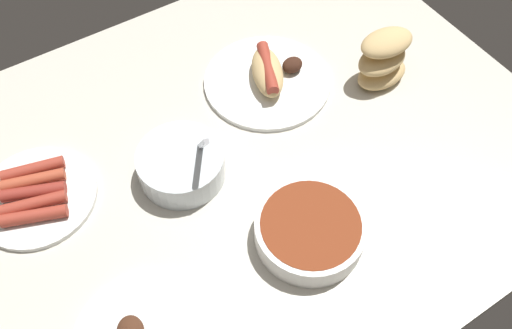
{
  "coord_description": "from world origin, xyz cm",
  "views": [
    {
      "loc": [
        -27.02,
        -50.78,
        82.08
      ],
      "look_at": [
        2.24,
        -4.8,
        3.0
      ],
      "focal_mm": 38.5,
      "sensor_mm": 36.0,
      "label": 1
    }
  ],
  "objects": [
    {
      "name": "bowl_chili",
      "position": [
        2.86,
        -20.17,
        2.61
      ],
      "size": [
        18.17,
        18.17,
        4.74
      ],
      "color": "white",
      "rests_on": "ground_plane"
    },
    {
      "name": "plate_sausages",
      "position": [
        -32.66,
        11.41,
        1.1
      ],
      "size": [
        20.83,
        20.83,
        3.21
      ],
      "color": "white",
      "rests_on": "ground_plane"
    },
    {
      "name": "ground_plane",
      "position": [
        0.0,
        0.0,
        -1.5
      ],
      "size": [
        120.0,
        90.0,
        3.0
      ],
      "primitive_type": "cube",
      "color": "beige"
    },
    {
      "name": "bowl_coleslaw",
      "position": [
        -8.78,
        2.27,
        3.18
      ],
      "size": [
        15.43,
        15.43,
        15.64
      ],
      "color": "silver",
      "rests_on": "ground_plane"
    },
    {
      "name": "plate_hotdog_assembled",
      "position": [
        16.26,
        12.63,
        1.67
      ],
      "size": [
        25.52,
        25.52,
        5.61
      ],
      "color": "white",
      "rests_on": "ground_plane"
    },
    {
      "name": "bread_stack",
      "position": [
        35.96,
        1.64,
        5.4
      ],
      "size": [
        12.49,
        8.63,
        10.8
      ],
      "color": "tan",
      "rests_on": "ground_plane"
    }
  ]
}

